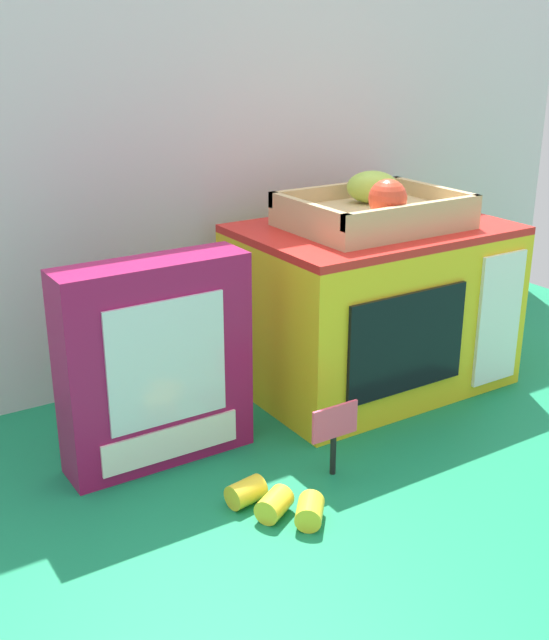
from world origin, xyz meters
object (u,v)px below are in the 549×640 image
object	(u,v)px
food_groups_crate	(375,211)
price_sign	(334,429)
loose_toy_banana	(276,502)
toy_microwave	(372,306)
cookie_set_box	(156,364)

from	to	relation	value
food_groups_crate	price_sign	bearing A→B (deg)	-137.33
food_groups_crate	price_sign	xyz separation A→B (m)	(-0.22, -0.20, -0.22)
loose_toy_banana	toy_microwave	bearing A→B (deg)	35.70
cookie_set_box	price_sign	distance (m)	0.25
food_groups_crate	price_sign	distance (m)	0.37
toy_microwave	cookie_set_box	bearing A→B (deg)	-173.64
cookie_set_box	loose_toy_banana	size ratio (longest dim) A/B	2.28
toy_microwave	food_groups_crate	xyz separation A→B (m)	(-0.01, -0.00, 0.16)
cookie_set_box	toy_microwave	bearing A→B (deg)	6.36
toy_microwave	food_groups_crate	world-z (taller)	food_groups_crate
toy_microwave	price_sign	xyz separation A→B (m)	(-0.23, -0.21, -0.07)
toy_microwave	cookie_set_box	world-z (taller)	cookie_set_box
cookie_set_box	price_sign	size ratio (longest dim) A/B	2.80
price_sign	loose_toy_banana	distance (m)	0.13
toy_microwave	food_groups_crate	size ratio (longest dim) A/B	1.58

